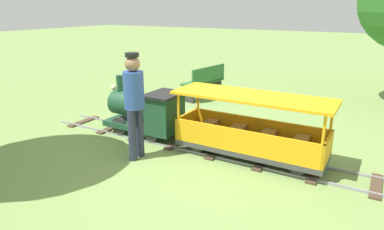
# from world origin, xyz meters

# --- Properties ---
(ground_plane) EXTENTS (60.00, 60.00, 0.00)m
(ground_plane) POSITION_xyz_m (0.00, 0.00, 0.00)
(ground_plane) COLOR #75934C
(track) EXTENTS (0.73, 6.05, 0.04)m
(track) POSITION_xyz_m (0.00, 0.21, 0.02)
(track) COLOR gray
(track) RESTS_ON ground_plane
(locomotive) EXTENTS (0.69, 1.44, 1.02)m
(locomotive) POSITION_xyz_m (0.00, 1.24, 0.48)
(locomotive) COLOR #1E472D
(locomotive) RESTS_ON ground_plane
(passenger_car) EXTENTS (0.79, 2.35, 0.97)m
(passenger_car) POSITION_xyz_m (0.00, -0.69, 0.42)
(passenger_car) COLOR #3F3F3F
(passenger_car) RESTS_ON ground_plane
(conductor_person) EXTENTS (0.30, 0.30, 1.62)m
(conductor_person) POSITION_xyz_m (-0.82, 0.83, 0.96)
(conductor_person) COLOR #282D47
(conductor_person) RESTS_ON ground_plane
(park_bench) EXTENTS (1.35, 0.60, 0.82)m
(park_bench) POSITION_xyz_m (2.94, 1.64, 0.42)
(park_bench) COLOR #2D6B33
(park_bench) RESTS_ON ground_plane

